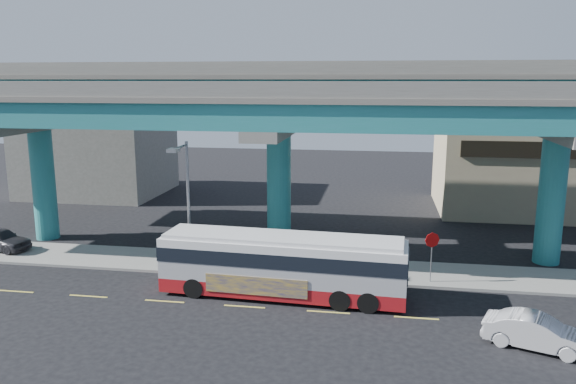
% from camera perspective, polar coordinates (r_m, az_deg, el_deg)
% --- Properties ---
extents(ground, '(120.00, 120.00, 0.00)m').
position_cam_1_polar(ground, '(27.58, -4.29, -11.30)').
color(ground, black).
rests_on(ground, ground).
extents(sidewalk, '(70.00, 4.00, 0.15)m').
position_cam_1_polar(sidewalk, '(32.57, -2.01, -7.50)').
color(sidewalk, gray).
rests_on(sidewalk, ground).
extents(lane_markings, '(58.00, 0.12, 0.01)m').
position_cam_1_polar(lane_markings, '(27.31, -4.44, -11.53)').
color(lane_markings, '#D8C64C').
rests_on(lane_markings, ground).
extents(viaduct, '(52.00, 12.40, 11.70)m').
position_cam_1_polar(viaduct, '(34.39, -0.92, 8.93)').
color(viaduct, '#207A74').
rests_on(viaduct, ground).
extents(building_beige, '(14.00, 10.23, 7.00)m').
position_cam_1_polar(building_beige, '(49.65, 23.10, 2.25)').
color(building_beige, tan).
rests_on(building_beige, ground).
extents(building_concrete, '(12.00, 10.00, 9.00)m').
position_cam_1_polar(building_concrete, '(55.60, -18.80, 4.48)').
color(building_concrete, gray).
rests_on(building_concrete, ground).
extents(transit_bus, '(12.29, 3.26, 3.12)m').
position_cam_1_polar(transit_bus, '(27.89, -0.55, -7.25)').
color(transit_bus, maroon).
rests_on(transit_bus, ground).
extents(sedan, '(4.18, 5.09, 1.36)m').
position_cam_1_polar(sedan, '(25.20, 24.00, -12.90)').
color(sedan, '#AEAFB3').
rests_on(sedan, ground).
extents(parked_car, '(3.17, 4.66, 1.38)m').
position_cam_1_polar(parked_car, '(39.43, -27.22, -4.26)').
color(parked_car, '#323238').
rests_on(parked_car, sidewalk).
extents(street_lamp, '(0.50, 2.38, 7.20)m').
position_cam_1_polar(street_lamp, '(30.52, -10.47, 0.33)').
color(street_lamp, gray).
rests_on(street_lamp, sidewalk).
extents(stop_sign, '(0.76, 0.33, 2.68)m').
position_cam_1_polar(stop_sign, '(30.25, 14.42, -5.35)').
color(stop_sign, gray).
rests_on(stop_sign, sidewalk).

